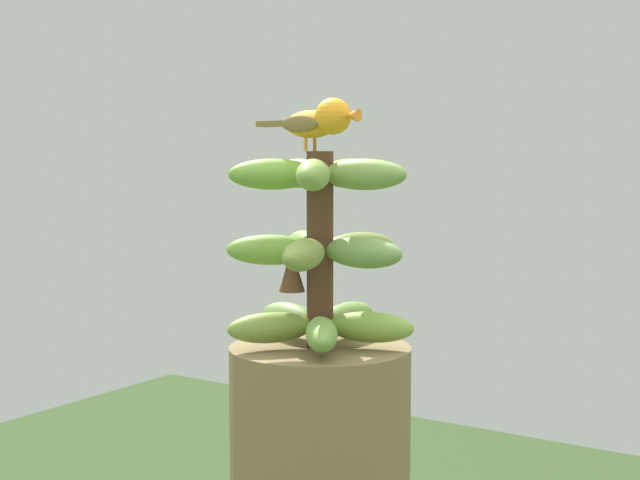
# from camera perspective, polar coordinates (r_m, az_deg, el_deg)

# --- Properties ---
(banana_bunch) EXTENTS (0.26, 0.26, 0.27)m
(banana_bunch) POSITION_cam_1_polar(r_m,az_deg,el_deg) (1.26, -0.04, -0.64)
(banana_bunch) COLOR #4C2D1E
(banana_bunch) RESTS_ON banana_tree
(perched_bird) EXTENTS (0.06, 0.18, 0.07)m
(perched_bird) POSITION_cam_1_polar(r_m,az_deg,el_deg) (1.25, -0.02, 7.42)
(perched_bird) COLOR #C68933
(perched_bird) RESTS_ON banana_bunch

